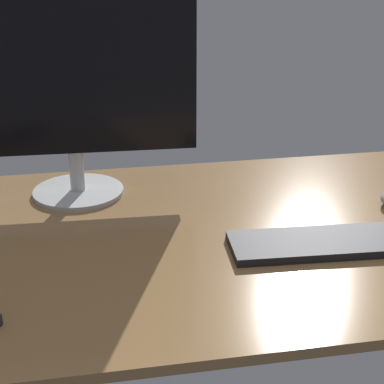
{
  "coord_description": "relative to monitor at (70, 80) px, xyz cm",
  "views": [
    {
      "loc": [
        -19.57,
        -117.99,
        62.26
      ],
      "look_at": [
        3.71,
        8.41,
        8.0
      ],
      "focal_mm": 59.32,
      "sensor_mm": 36.0,
      "label": 1
    }
  ],
  "objects": [
    {
      "name": "desk",
      "position": [
        21.04,
        -26.34,
        -28.95
      ],
      "size": [
        140.0,
        84.0,
        2.0
      ],
      "primitive_type": "cube",
      "color": "olive",
      "rests_on": "ground"
    },
    {
      "name": "monitor",
      "position": [
        0.0,
        0.0,
        0.0
      ],
      "size": [
        57.52,
        21.82,
        50.2
      ],
      "rotation": [
        0.0,
        0.0,
        -0.04
      ],
      "color": "#BCBCBC",
      "rests_on": "desk"
    },
    {
      "name": "keyboard",
      "position": [
        47.89,
        -36.9,
        -27.1
      ],
      "size": [
        37.78,
        14.84,
        1.7
      ],
      "primitive_type": "cube",
      "rotation": [
        0.0,
        0.0,
        -0.06
      ],
      "color": "black",
      "rests_on": "desk"
    }
  ]
}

